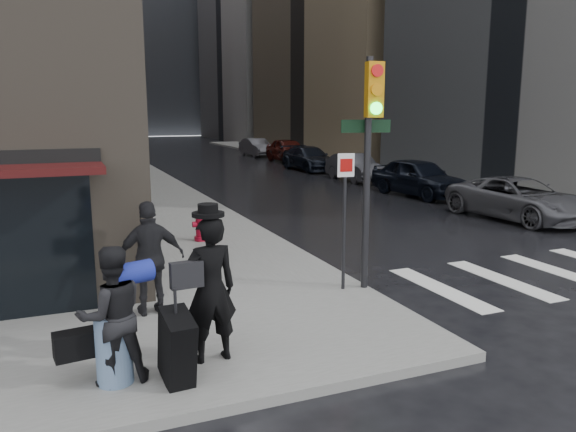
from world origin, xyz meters
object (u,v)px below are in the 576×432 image
parked_car_0 (519,199)px  parked_car_2 (355,167)px  man_overcoat (203,298)px  parked_car_1 (419,177)px  man_greycoat (151,258)px  fire_hydrant (201,227)px  parked_car_3 (309,158)px  parked_car_4 (288,150)px  parked_car_5 (257,147)px  traffic_light (368,143)px  man_jeans (111,315)px

parked_car_0 → parked_car_2: 11.11m
man_overcoat → parked_car_1: size_ratio=0.48×
parked_car_1 → parked_car_0: bearing=-95.9°
parked_car_0 → parked_car_1: parked_car_1 is taller
man_greycoat → fire_hydrant: (2.06, 5.01, -0.60)m
parked_car_2 → parked_car_3: size_ratio=0.86×
parked_car_2 → parked_car_4: 11.14m
parked_car_3 → parked_car_5: (0.55, 11.11, -0.01)m
parked_car_3 → traffic_light: bearing=-114.0°
parked_car_0 → parked_car_1: bearing=85.3°
man_jeans → traffic_light: traffic_light is taller
fire_hydrant → parked_car_5: parked_car_5 is taller
man_greycoat → parked_car_0: size_ratio=0.39×
parked_car_2 → parked_car_4: parked_car_4 is taller
parked_car_0 → parked_car_5: parked_car_5 is taller
traffic_light → parked_car_1: (8.61, 10.41, -2.17)m
man_greycoat → parked_car_4: 30.10m
parked_car_1 → parked_car_5: (0.60, 22.21, -0.10)m
man_jeans → fire_hydrant: (2.91, 7.32, -0.53)m
traffic_light → fire_hydrant: size_ratio=5.35×
man_jeans → parked_car_1: (13.45, 12.52, -0.25)m
man_jeans → fire_hydrant: bearing=-119.3°
parked_car_2 → parked_car_5: 16.67m
man_jeans → parked_car_3: 27.21m
man_greycoat → parked_car_1: (12.61, 10.21, -0.32)m
fire_hydrant → traffic_light: bearing=-69.7°
parked_car_0 → man_jeans: bearing=-157.4°
parked_car_3 → parked_car_0: bearing=-92.2°
man_jeans → man_greycoat: (0.85, 2.31, 0.07)m
parked_car_4 → parked_car_3: bearing=-99.2°
parked_car_0 → man_greycoat: bearing=-164.5°
man_overcoat → parked_car_3: size_ratio=0.46×
man_greycoat → parked_car_4: man_greycoat is taller
man_jeans → parked_car_0: 15.16m
fire_hydrant → parked_car_0: (10.55, -0.36, 0.17)m
fire_hydrant → parked_car_3: 19.44m
fire_hydrant → parked_car_1: size_ratio=0.18×
man_greycoat → parked_car_1: 16.22m
man_overcoat → parked_car_0: bearing=-154.8°
parked_car_3 → parked_car_5: bearing=85.1°
parked_car_0 → parked_car_3: 16.66m
parked_car_2 → parked_car_3: parked_car_3 is taller
parked_car_5 → parked_car_0: bearing=-94.5°
parked_car_0 → parked_car_5: 27.77m
man_overcoat → traffic_light: size_ratio=0.51×
man_overcoat → parked_car_0: size_ratio=0.45×
man_overcoat → parked_car_4: man_overcoat is taller
man_overcoat → parked_car_2: 21.83m
traffic_light → man_greycoat: bearing=-174.9°
traffic_light → parked_car_1: size_ratio=0.94×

